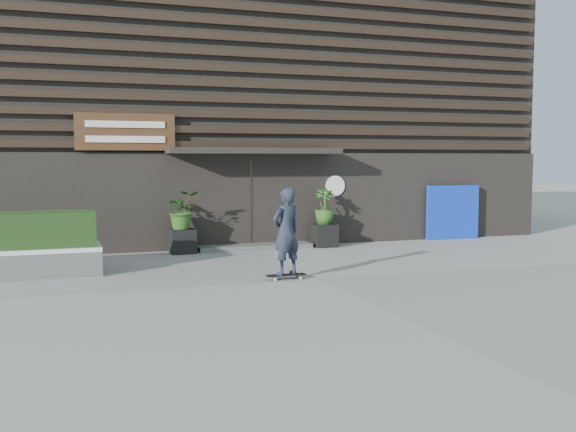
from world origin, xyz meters
name	(u,v)px	position (x,y,z in m)	size (l,w,h in m)	color
ground	(319,279)	(0.00, 0.00, 0.00)	(80.00, 80.00, 0.00)	gray
entrance_step	(254,246)	(0.00, 4.60, 0.06)	(3.00, 0.80, 0.12)	#4B4B49
planter_pot_left	(183,241)	(-1.90, 4.40, 0.30)	(0.60, 0.60, 0.60)	black
bamboo_left	(182,210)	(-1.90, 4.40, 1.08)	(0.86, 0.75, 0.96)	#2D591E
planter_pot_right	(324,235)	(1.90, 4.40, 0.30)	(0.60, 0.60, 0.60)	black
bamboo_right	(325,206)	(1.90, 4.40, 1.08)	(0.54, 0.54, 0.96)	#2D591E
raised_bed	(10,264)	(-5.73, 2.27, 0.25)	(3.50, 1.20, 0.50)	#50504D
snow_layer	(10,250)	(-5.73, 2.27, 0.54)	(3.50, 1.20, 0.08)	white
hedge	(9,230)	(-5.73, 2.27, 0.93)	(3.30, 1.00, 0.70)	#193312
blue_tarp	(453,212)	(6.05, 4.70, 0.79)	(1.68, 0.12, 1.57)	#0E2DB6
building	(209,109)	(0.00, 9.96, 3.99)	(18.00, 11.00, 8.00)	black
skateboarder	(286,232)	(-0.61, 0.19, 0.94)	(0.78, 0.60, 1.79)	black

